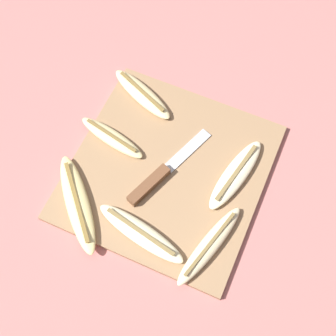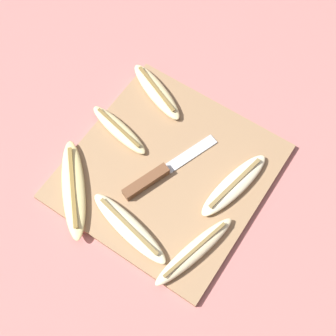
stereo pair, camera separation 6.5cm
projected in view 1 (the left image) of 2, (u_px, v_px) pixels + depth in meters
The scene contains 9 objects.
ground_plane at pixel (168, 173), 0.92m from camera, with size 4.00×4.00×0.00m, color #B76B66.
cutting_board at pixel (168, 171), 0.91m from camera, with size 0.36×0.37×0.01m.
knife at pixel (156, 179), 0.89m from camera, with size 0.09×0.21×0.02m.
banana_mellow_near at pixel (112, 138), 0.93m from camera, with size 0.15×0.06×0.02m.
banana_cream_curved at pixel (209, 245), 0.83m from camera, with size 0.08×0.18×0.02m.
banana_golden_short at pixel (77, 203), 0.87m from camera, with size 0.17×0.18×0.02m.
banana_ripe_center at pixel (142, 94), 0.97m from camera, with size 0.16×0.10×0.02m.
banana_bright_far at pixel (236, 174), 0.89m from camera, with size 0.08×0.18×0.02m.
banana_pale_long at pixel (141, 233), 0.84m from camera, with size 0.19×0.07×0.02m.
Camera 1 is at (0.16, -0.35, 0.83)m, focal length 50.00 mm.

